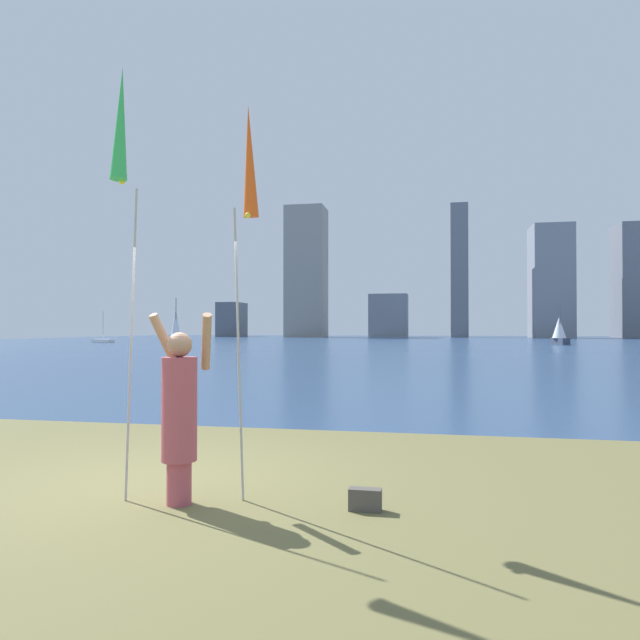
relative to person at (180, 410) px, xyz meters
name	(u,v)px	position (x,y,z in m)	size (l,w,h in m)	color
ground	(398,345)	(-0.56, 51.62, -0.96)	(120.00, 138.00, 0.12)	brown
person	(180,410)	(0.00, 0.00, 0.00)	(0.67, 0.50, 1.83)	#B24C59
kite_flag_left	(121,136)	(-0.56, -0.11, 2.63)	(0.16, 0.44, 4.22)	#B2B2B7
kite_flag_right	(249,172)	(0.56, 0.40, 2.37)	(0.16, 0.60, 3.94)	#B2B2B7
bag	(365,500)	(1.77, 0.14, -0.80)	(0.30, 0.12, 0.20)	#4C4742
sailboat_1	(103,341)	(-34.31, 53.70, -0.66)	(2.94, 1.76, 3.59)	white
sailboat_2	(559,331)	(15.44, 55.64, 0.45)	(1.61, 2.78, 4.01)	#333D51
sailboat_4	(176,329)	(-19.40, 41.04, 0.67)	(1.69, 1.91, 4.33)	silver
skyline_tower_0	(232,320)	(-35.08, 98.99, 2.39)	(4.32, 6.46, 6.59)	#565B66
skyline_tower_1	(306,272)	(-19.75, 96.68, 11.08)	(7.08, 6.65, 23.97)	gray
skyline_tower_2	(389,316)	(-4.89, 100.96, 3.08)	(7.11, 5.92, 7.97)	gray
skyline_tower_3	(459,271)	(7.86, 99.65, 11.13)	(3.08, 4.10, 24.05)	slate
skyline_tower_4	(551,282)	(23.04, 97.05, 8.69)	(6.49, 7.38, 19.19)	gray
skyline_tower_5	(632,281)	(36.68, 99.69, 8.81)	(5.15, 7.18, 19.43)	slate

